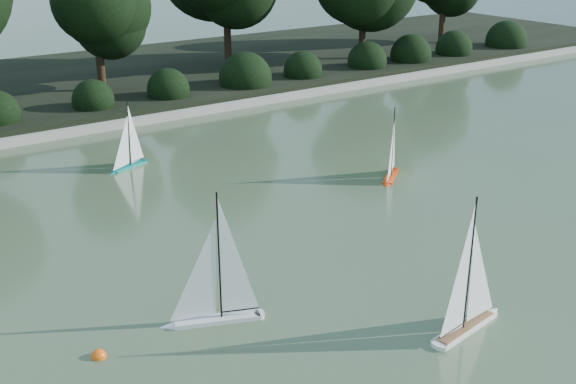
{
  "coord_description": "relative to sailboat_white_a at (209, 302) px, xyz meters",
  "views": [
    {
      "loc": [
        -5.25,
        -5.57,
        4.33
      ],
      "look_at": [
        0.14,
        2.17,
        0.7
      ],
      "focal_mm": 45.0,
      "sensor_mm": 36.0,
      "label": 1
    }
  ],
  "objects": [
    {
      "name": "ground",
      "position": [
        1.91,
        -0.79,
        -0.26
      ],
      "size": [
        80.0,
        80.0,
        0.0
      ],
      "primitive_type": "plane",
      "color": "#36472A",
      "rests_on": "ground"
    },
    {
      "name": "shrub_hedge",
      "position": [
        1.91,
        9.11,
        0.19
      ],
      "size": [
        29.1,
        1.1,
        1.1
      ],
      "color": "black",
      "rests_on": "ground"
    },
    {
      "name": "sailboat_white_a",
      "position": [
        0.0,
        0.0,
        0.0
      ],
      "size": [
        1.18,
        0.61,
        1.66
      ],
      "color": "silver",
      "rests_on": "ground"
    },
    {
      "name": "sailboat_white_b",
      "position": [
        2.35,
        -1.77,
        0.01
      ],
      "size": [
        1.26,
        0.39,
        1.72
      ],
      "color": "white",
      "rests_on": "ground"
    },
    {
      "name": "sailboat_orange",
      "position": [
        4.93,
        2.38,
        -0.05
      ],
      "size": [
        0.84,
        0.71,
        1.34
      ],
      "color": "red",
      "rests_on": "ground"
    },
    {
      "name": "race_buoy",
      "position": [
        -1.29,
        0.06,
        -0.26
      ],
      "size": [
        0.17,
        0.17,
        0.17
      ],
      "primitive_type": "sphere",
      "color": "#FF5A0D",
      "rests_on": "ground"
    },
    {
      "name": "far_bank",
      "position": [
        1.91,
        12.21,
        -0.11
      ],
      "size": [
        40.0,
        8.0,
        0.3
      ],
      "primitive_type": "cube",
      "color": "black",
      "rests_on": "ground"
    },
    {
      "name": "sailboat_teal",
      "position": [
        1.36,
        5.54,
        -0.06
      ],
      "size": [
        0.92,
        0.49,
        1.3
      ],
      "color": "#0C7E74",
      "rests_on": "ground"
    },
    {
      "name": "pond_coping",
      "position": [
        1.91,
        8.21,
        -0.17
      ],
      "size": [
        40.0,
        0.35,
        0.18
      ],
      "primitive_type": "cube",
      "color": "gray",
      "rests_on": "ground"
    }
  ]
}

